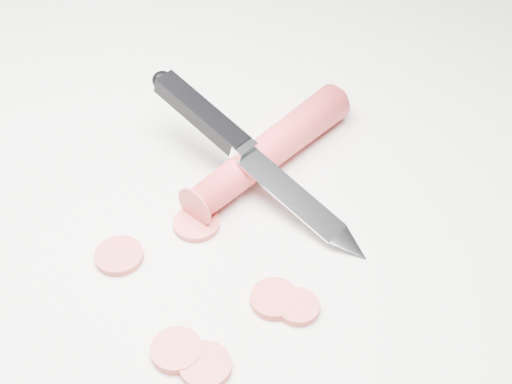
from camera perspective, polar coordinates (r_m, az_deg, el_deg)
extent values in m
plane|color=silver|center=(0.57, -4.53, -2.81)|extent=(2.40, 2.40, 0.00)
cylinder|color=red|center=(0.61, 1.15, 3.40)|extent=(0.16, 0.14, 0.03)
cylinder|color=#C74540|center=(0.52, 3.38, -9.16)|extent=(0.03, 0.03, 0.01)
cylinder|color=#C74540|center=(0.52, 1.48, -8.54)|extent=(0.04, 0.04, 0.01)
cylinder|color=#C74540|center=(0.57, -4.79, -2.55)|extent=(0.04, 0.04, 0.01)
cylinder|color=#C74540|center=(0.56, -10.90, -5.03)|extent=(0.04, 0.04, 0.01)
cylinder|color=#C74540|center=(0.50, -6.39, -12.47)|extent=(0.04, 0.04, 0.01)
cylinder|color=#C74540|center=(0.49, -4.07, -13.68)|extent=(0.04, 0.04, 0.01)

